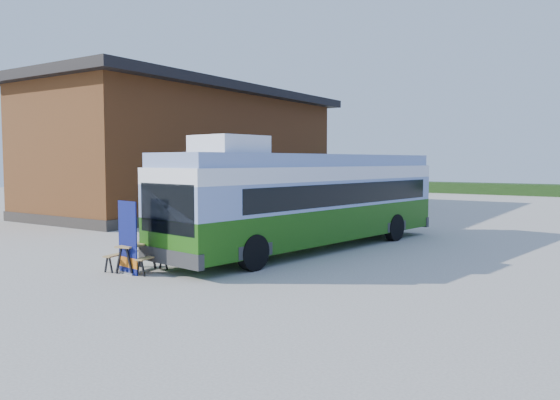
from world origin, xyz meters
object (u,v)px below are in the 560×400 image
Objects in this scene: bus at (311,197)px; person_a at (284,201)px; slurry_tanker at (335,184)px; picnic_table at (136,251)px; person_b at (297,217)px; banner at (128,244)px.

bus is 7.97× the size of person_a.
slurry_tanker is at bearing 123.82° from bus.
person_b is (0.76, 7.34, 0.35)m from picnic_table.
person_b is (6.11, -8.48, 0.13)m from person_a.
banner reaches higher than person_b.
banner reaches higher than picnic_table.
person_b is (-1.36, 1.26, -0.91)m from bus.
picnic_table is (-0.11, 0.39, -0.24)m from banner.
slurry_tanker is at bearing 113.72° from banner.
bus is 1.87× the size of slurry_tanker.
banner is 1.26× the size of person_a.
banner is 1.08× the size of person_b.
banner is 17.10m from person_a.
bus is 6.86× the size of person_b.
slurry_tanker reaches higher than picnic_table.
banner is at bearing -82.67° from picnic_table.
bus is at bearing -87.85° from person_a.
person_a reaches higher than picnic_table.
slurry_tanker is (-7.59, 17.52, 0.52)m from person_b.
person_a is (-7.47, 9.74, -1.04)m from bus.
person_b is 0.27× the size of slurry_tanker.
person_b is (0.64, 7.73, 0.11)m from banner.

